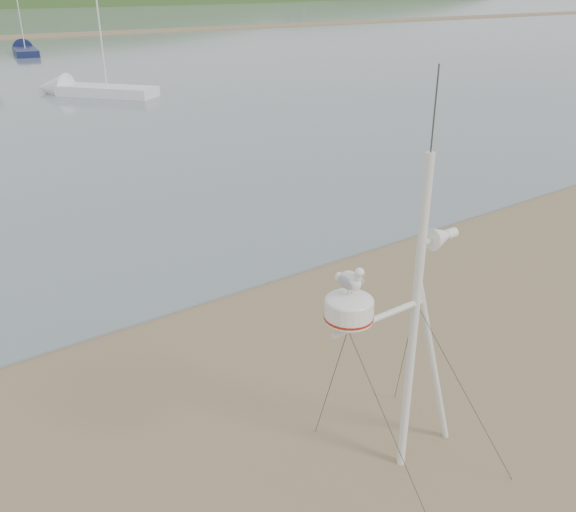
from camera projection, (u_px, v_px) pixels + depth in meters
ground at (222, 484)px, 7.09m from camera, size 560.00×560.00×0.00m
mast_rig at (407, 390)px, 6.88m from camera, size 2.07×2.21×4.68m
sailboat_blue_far at (24, 50)px, 51.52m from camera, size 2.89×7.20×6.97m
sailboat_white_near at (77, 89)px, 31.95m from camera, size 5.48×6.39×6.77m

